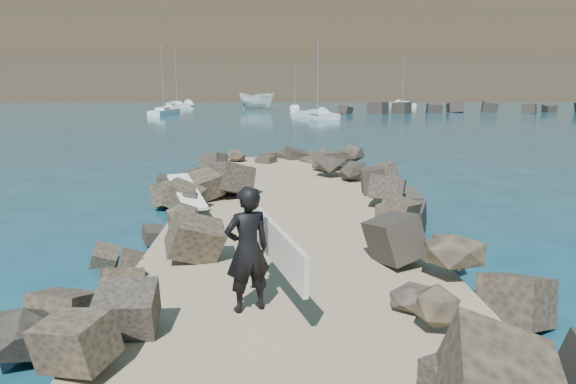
% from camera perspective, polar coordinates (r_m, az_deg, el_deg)
% --- Properties ---
extents(ground, '(800.00, 800.00, 0.00)m').
position_cam_1_polar(ground, '(13.50, -0.14, -5.34)').
color(ground, '#0F384C').
rests_on(ground, ground).
extents(jetty, '(6.00, 26.00, 0.60)m').
position_cam_1_polar(jetty, '(11.50, 0.17, -6.91)').
color(jetty, '#8C7759').
rests_on(jetty, ground).
extents(riprap_left, '(2.60, 22.00, 1.00)m').
position_cam_1_polar(riprap_left, '(12.17, -13.76, -5.20)').
color(riprap_left, black).
rests_on(riprap_left, ground).
extents(riprap_right, '(2.60, 22.00, 1.00)m').
position_cam_1_polar(riprap_right, '(12.36, 13.70, -4.93)').
color(riprap_right, black).
rests_on(riprap_right, ground).
extents(breakwater_secondary, '(52.00, 4.00, 1.20)m').
position_cam_1_polar(breakwater_secondary, '(76.62, 25.90, 8.38)').
color(breakwater_secondary, black).
rests_on(breakwater_secondary, ground).
extents(headland, '(360.00, 140.00, 32.00)m').
position_cam_1_polar(headland, '(173.59, 1.58, 16.10)').
color(headland, '#2D4919').
rests_on(headland, ground).
extents(surfboard_resting, '(1.43, 2.43, 0.08)m').
position_cam_1_polar(surfboard_resting, '(14.16, -11.19, -0.38)').
color(surfboard_resting, white).
rests_on(surfboard_resting, riprap_left).
extents(boat_imported, '(6.69, 6.21, 2.57)m').
position_cam_1_polar(boat_imported, '(77.74, -3.46, 10.10)').
color(boat_imported, white).
rests_on(boat_imported, ground).
extents(surfer_with_board, '(1.28, 2.33, 1.95)m').
position_cam_1_polar(surfer_with_board, '(7.81, -4.06, -6.33)').
color(surfer_with_board, black).
rests_on(surfer_with_board, jetty).
extents(sailboat_d, '(2.95, 7.02, 8.29)m').
position_cam_1_polar(sailboat_d, '(87.70, 12.59, 9.45)').
color(sailboat_d, silver).
rests_on(sailboat_d, ground).
extents(sailboat_c, '(4.45, 7.07, 8.54)m').
position_cam_1_polar(sailboat_c, '(59.14, 3.30, 8.55)').
color(sailboat_c, silver).
rests_on(sailboat_c, ground).
extents(sailboat_b, '(1.39, 5.36, 6.60)m').
position_cam_1_polar(sailboat_b, '(71.04, 0.79, 9.17)').
color(sailboat_b, silver).
rests_on(sailboat_b, ground).
extents(sailboat_e, '(4.95, 7.50, 9.09)m').
position_cam_1_polar(sailboat_e, '(86.40, -12.20, 9.43)').
color(sailboat_e, silver).
rests_on(sailboat_e, ground).
extents(sailboat_a, '(2.73, 7.28, 8.58)m').
position_cam_1_polar(sailboat_a, '(66.50, -13.59, 8.63)').
color(sailboat_a, silver).
rests_on(sailboat_a, ground).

